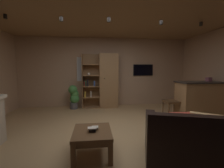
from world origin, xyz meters
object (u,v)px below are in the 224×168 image
at_px(bookshelf_cabinet, 106,81).
at_px(table_book_1, 95,127).
at_px(coffee_table, 92,136).
at_px(potted_floor_plant, 74,96).
at_px(table_book_0, 93,130).
at_px(table_book_2, 92,128).
at_px(dining_chair, 175,99).
at_px(tissue_box, 209,79).
at_px(leather_couch, 199,146).
at_px(kitchen_bar_counter, 202,99).
at_px(wall_mounted_tv, 143,70).

bearing_deg(bookshelf_cabinet, table_book_1, -97.80).
relative_size(coffee_table, potted_floor_plant, 0.83).
bearing_deg(coffee_table, table_book_1, 38.43).
relative_size(table_book_0, table_book_2, 0.76).
xyz_separation_m(table_book_0, dining_chair, (2.34, 1.72, 0.11)).
bearing_deg(table_book_1, table_book_2, -119.81).
bearing_deg(table_book_1, tissue_box, 26.18).
relative_size(leather_couch, table_book_2, 11.95).
xyz_separation_m(bookshelf_cabinet, coffee_table, (-0.47, -3.09, -0.63)).
height_order(table_book_0, table_book_2, table_book_2).
bearing_deg(dining_chair, potted_floor_plant, 157.08).
distance_m(leather_couch, table_book_1, 1.56).
bearing_deg(kitchen_bar_counter, table_book_0, -152.82).
bearing_deg(bookshelf_cabinet, potted_floor_plant, -173.86).
distance_m(bookshelf_cabinet, tissue_box, 3.22).
bearing_deg(wall_mounted_tv, table_book_1, -119.71).
xyz_separation_m(potted_floor_plant, wall_mounted_tv, (2.58, 0.33, 0.91)).
height_order(leather_couch, potted_floor_plant, leather_couch).
height_order(table_book_1, potted_floor_plant, potted_floor_plant).
relative_size(bookshelf_cabinet, table_book_1, 18.51).
height_order(dining_chair, potted_floor_plant, dining_chair).
relative_size(leather_couch, table_book_1, 15.89).
bearing_deg(table_book_1, wall_mounted_tv, 60.29).
bearing_deg(coffee_table, table_book_2, -90.15).
relative_size(dining_chair, potted_floor_plant, 1.11).
height_order(kitchen_bar_counter, dining_chair, kitchen_bar_counter).
bearing_deg(kitchen_bar_counter, potted_floor_plant, 159.69).
distance_m(coffee_table, table_book_1, 0.13).
relative_size(potted_floor_plant, wall_mounted_tv, 1.10).
distance_m(bookshelf_cabinet, potted_floor_plant, 1.25).
bearing_deg(wall_mounted_tv, tissue_box, -49.19).
height_order(tissue_box, leather_couch, tissue_box).
xyz_separation_m(table_book_1, dining_chair, (2.30, 1.66, 0.09)).
height_order(kitchen_bar_counter, table_book_2, kitchen_bar_counter).
bearing_deg(table_book_0, table_book_2, -104.67).
bearing_deg(tissue_box, table_book_0, -153.29).
distance_m(table_book_0, dining_chair, 2.91).
height_order(dining_chair, wall_mounted_tv, wall_mounted_tv).
xyz_separation_m(tissue_box, table_book_2, (-3.34, -1.70, -0.63)).
xyz_separation_m(table_book_1, potted_floor_plant, (-0.71, 2.94, -0.01)).
bearing_deg(wall_mounted_tv, table_book_0, -119.81).
bearing_deg(table_book_2, potted_floor_plant, 102.44).
bearing_deg(kitchen_bar_counter, table_book_1, -153.38).
distance_m(tissue_box, table_book_0, 3.79).
relative_size(table_book_1, potted_floor_plant, 0.13).
height_order(table_book_2, wall_mounted_tv, wall_mounted_tv).
xyz_separation_m(table_book_0, potted_floor_plant, (-0.67, 2.99, 0.02)).
bearing_deg(leather_couch, table_book_1, 160.35).
relative_size(bookshelf_cabinet, coffee_table, 2.81).
height_order(bookshelf_cabinet, tissue_box, bookshelf_cabinet).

